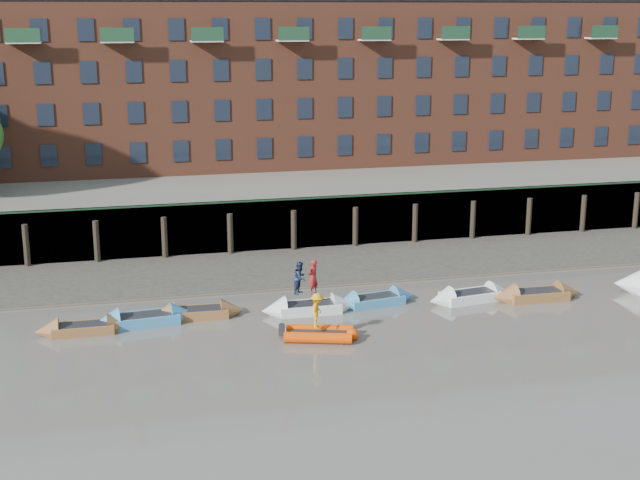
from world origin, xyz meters
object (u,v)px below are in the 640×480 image
object	(u,v)px
person_rib_crew	(317,311)
rowboat_4	(375,300)
rowboat_3	(309,308)
person_rower_b	(300,278)
rowboat_0	(83,328)
rib_tender	(322,334)
rowboat_6	(537,295)
person_rower_a	(313,277)
rowboat_1	(145,319)
rowboat_2	(198,313)
rowboat_5	(471,296)

from	to	relation	value
person_rib_crew	rowboat_4	bearing A→B (deg)	-19.89
rowboat_3	person_rower_b	distance (m)	1.59
rowboat_0	rib_tender	bearing A→B (deg)	-17.46
rowboat_3	rib_tender	xyz separation A→B (m)	(-0.25, -3.77, 0.01)
rowboat_0	rowboat_3	distance (m)	10.96
rowboat_6	person_rower_a	world-z (taller)	person_rower_a
rowboat_1	rowboat_2	distance (m)	2.61
rowboat_4	person_rib_crew	size ratio (longest dim) A/B	2.83
rowboat_2	person_rower_a	distance (m)	5.95
rowboat_4	person_rower_b	xyz separation A→B (m)	(-3.95, -0.17, 1.54)
rowboat_1	rowboat_4	xyz separation A→B (m)	(11.63, 0.25, -0.02)
person_rower_b	rowboat_6	bearing A→B (deg)	-57.06
rowboat_3	person_rower_a	size ratio (longest dim) A/B	2.73
rowboat_0	rowboat_6	size ratio (longest dim) A/B	0.90
rowboat_4	person_rower_a	size ratio (longest dim) A/B	2.65
rowboat_5	rib_tender	xyz separation A→B (m)	(-8.85, -3.63, 0.01)
rowboat_0	rowboat_6	world-z (taller)	rowboat_6
rowboat_0	rib_tender	size ratio (longest dim) A/B	1.26
rowboat_2	person_rib_crew	distance (m)	6.72
person_rower_b	rowboat_3	bearing A→B (deg)	-85.12
rowboat_0	person_rib_crew	world-z (taller)	person_rib_crew
rowboat_4	rib_tender	xyz separation A→B (m)	(-3.81, -4.19, 0.02)
rowboat_1	rowboat_5	xyz separation A→B (m)	(16.67, -0.31, -0.01)
rowboat_3	person_rower_a	xyz separation A→B (m)	(0.22, 0.07, 1.58)
rib_tender	person_rower_b	xyz separation A→B (m)	(-0.14, 4.02, 1.51)
rowboat_2	rib_tender	size ratio (longest dim) A/B	1.32
rib_tender	rowboat_4	bearing A→B (deg)	65.11
person_rower_a	person_rib_crew	size ratio (longest dim) A/B	1.07
person_rower_a	rowboat_2	bearing A→B (deg)	-43.11
rowboat_2	rib_tender	world-z (taller)	rowboat_2
rowboat_0	rowboat_5	xyz separation A→B (m)	(19.55, 0.25, 0.02)
person_rower_a	person_rib_crew	world-z (taller)	person_rower_a
rowboat_1	rowboat_2	bearing A→B (deg)	3.20
rowboat_6	rib_tender	xyz separation A→B (m)	(-12.30, -3.01, 0.01)
rowboat_2	rowboat_5	xyz separation A→B (m)	(14.09, -0.71, 0.01)
rib_tender	person_rower_b	size ratio (longest dim) A/B	2.10
rowboat_5	person_rib_crew	bearing A→B (deg)	-166.68
rowboat_1	person_rower_a	distance (m)	8.44
rowboat_4	rowboat_6	size ratio (longest dim) A/B	0.96
rowboat_0	person_rower_b	bearing A→B (deg)	3.56
rowboat_4	person_rower_a	world-z (taller)	person_rower_a
rowboat_1	rowboat_2	size ratio (longest dim) A/B	1.10
rowboat_2	rowboat_5	distance (m)	14.11
rowboat_2	rib_tender	xyz separation A→B (m)	(5.24, -4.34, 0.02)
person_rib_crew	rowboat_3	bearing A→B (deg)	17.23
rowboat_3	person_rib_crew	xyz separation A→B (m)	(-0.46, -3.72, 1.13)
rowboat_2	person_rib_crew	world-z (taller)	person_rib_crew
rowboat_0	rowboat_6	bearing A→B (deg)	-0.86
rowboat_5	person_rib_crew	distance (m)	9.80
person_rower_a	rowboat_5	bearing A→B (deg)	140.41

